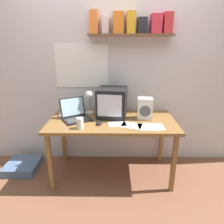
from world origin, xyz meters
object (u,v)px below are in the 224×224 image
at_px(laptop, 75,114).
at_px(desk_lamp, 89,98).
at_px(juice_glass, 80,124).
at_px(floor_cushion, 23,166).
at_px(crt_monitor, 112,102).
at_px(loose_paper_near_laptop, 71,113).
at_px(open_notebook, 151,127).
at_px(space_heater, 145,108).
at_px(computer_mouse, 99,123).
at_px(corner_desk, 112,125).
at_px(loose_paper_near_monitor, 117,124).
at_px(printed_handout, 131,126).

distance_m(laptop, desk_lamp, 0.27).
xyz_separation_m(juice_glass, floor_cushion, (-0.85, 0.32, -0.74)).
relative_size(crt_monitor, loose_paper_near_laptop, 1.22).
relative_size(open_notebook, floor_cushion, 0.69).
relative_size(crt_monitor, open_notebook, 1.36).
bearing_deg(juice_glass, open_notebook, 3.58).
height_order(space_heater, computer_mouse, space_heater).
bearing_deg(corner_desk, loose_paper_near_laptop, 156.08).
xyz_separation_m(space_heater, loose_paper_near_monitor, (-0.33, -0.19, -0.12)).
distance_m(corner_desk, computer_mouse, 0.21).
xyz_separation_m(corner_desk, desk_lamp, (-0.28, 0.20, 0.28)).
distance_m(corner_desk, juice_glass, 0.43).
relative_size(corner_desk, laptop, 3.62).
xyz_separation_m(computer_mouse, loose_paper_near_monitor, (0.20, 0.01, -0.01)).
bearing_deg(open_notebook, corner_desk, 154.47).
bearing_deg(open_notebook, desk_lamp, 150.53).
bearing_deg(corner_desk, desk_lamp, 145.22).
xyz_separation_m(loose_paper_near_monitor, floor_cushion, (-1.24, 0.20, -0.68)).
xyz_separation_m(juice_glass, open_notebook, (0.75, 0.05, -0.05)).
bearing_deg(desk_lamp, laptop, -143.38).
height_order(corner_desk, crt_monitor, crt_monitor).
xyz_separation_m(computer_mouse, loose_paper_near_laptop, (-0.39, 0.37, -0.01)).
height_order(space_heater, floor_cushion, space_heater).
relative_size(computer_mouse, loose_paper_near_laptop, 0.37).
xyz_separation_m(desk_lamp, computer_mouse, (0.14, -0.33, -0.20)).
height_order(computer_mouse, loose_paper_near_laptop, computer_mouse).
relative_size(loose_paper_near_laptop, floor_cushion, 0.77).
distance_m(computer_mouse, floor_cushion, 1.27).
xyz_separation_m(space_heater, floor_cushion, (-1.57, 0.01, -0.81)).
distance_m(desk_lamp, space_heater, 0.69).
height_order(juice_glass, loose_paper_near_monitor, juice_glass).
distance_m(open_notebook, loose_paper_near_laptop, 1.05).
distance_m(loose_paper_near_monitor, floor_cushion, 1.43).
bearing_deg(computer_mouse, crt_monitor, 62.90).
distance_m(crt_monitor, desk_lamp, 0.29).
bearing_deg(floor_cushion, juice_glass, -20.60).
xyz_separation_m(open_notebook, loose_paper_near_monitor, (-0.36, 0.08, 0.00)).
bearing_deg(corner_desk, laptop, 175.04).
bearing_deg(corner_desk, juice_glass, -143.17).
bearing_deg(space_heater, laptop, -173.39).
distance_m(juice_glass, floor_cushion, 1.17).
bearing_deg(desk_lamp, crt_monitor, -22.75).
xyz_separation_m(laptop, floor_cushion, (-0.74, 0.03, -0.74)).
distance_m(crt_monitor, laptop, 0.46).
bearing_deg(open_notebook, floor_cushion, 170.36).
relative_size(space_heater, open_notebook, 0.89).
xyz_separation_m(laptop, printed_handout, (0.65, -0.21, -0.06)).
bearing_deg(crt_monitor, loose_paper_near_laptop, 176.62).
bearing_deg(printed_handout, space_heater, 53.03).
distance_m(laptop, floor_cushion, 1.05).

